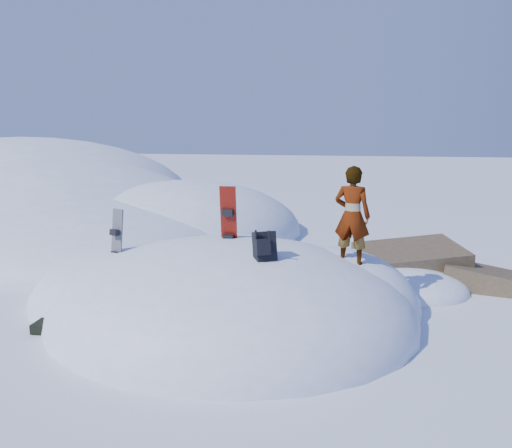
% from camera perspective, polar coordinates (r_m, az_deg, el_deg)
% --- Properties ---
extents(ground, '(120.00, 120.00, 0.00)m').
position_cam_1_polar(ground, '(9.71, -2.88, -10.61)').
color(ground, white).
rests_on(ground, ground).
extents(snow_mound, '(8.00, 6.00, 3.00)m').
position_cam_1_polar(snow_mound, '(9.97, -3.51, -10.04)').
color(snow_mound, white).
rests_on(snow_mound, ground).
extents(snow_ridge, '(21.50, 18.50, 6.40)m').
position_cam_1_polar(snow_ridge, '(22.80, -22.61, 1.01)').
color(snow_ridge, white).
rests_on(snow_ridge, ground).
extents(rock_outcrop, '(4.68, 4.41, 1.68)m').
position_cam_1_polar(rock_outcrop, '(12.37, 17.80, -6.31)').
color(rock_outcrop, brown).
rests_on(rock_outcrop, ground).
extents(snowboard_red, '(0.31, 0.23, 1.67)m').
position_cam_1_polar(snowboard_red, '(9.58, -3.13, -0.46)').
color(snowboard_red, red).
rests_on(snowboard_red, snow_mound).
extents(snowboard_dark, '(0.35, 0.31, 1.53)m').
position_cam_1_polar(snowboard_dark, '(10.57, -15.68, -2.41)').
color(snowboard_dark, black).
rests_on(snowboard_dark, snow_mound).
extents(backpack, '(0.47, 0.52, 0.58)m').
position_cam_1_polar(backpack, '(8.35, 0.95, -2.54)').
color(backpack, black).
rests_on(backpack, snow_mound).
extents(gear_pile, '(0.80, 0.60, 0.22)m').
position_cam_1_polar(gear_pile, '(9.74, -21.93, -10.69)').
color(gear_pile, black).
rests_on(gear_pile, ground).
extents(person, '(0.76, 0.60, 1.83)m').
position_cam_1_polar(person, '(9.28, 10.93, 0.93)').
color(person, slate).
rests_on(person, snow_mound).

